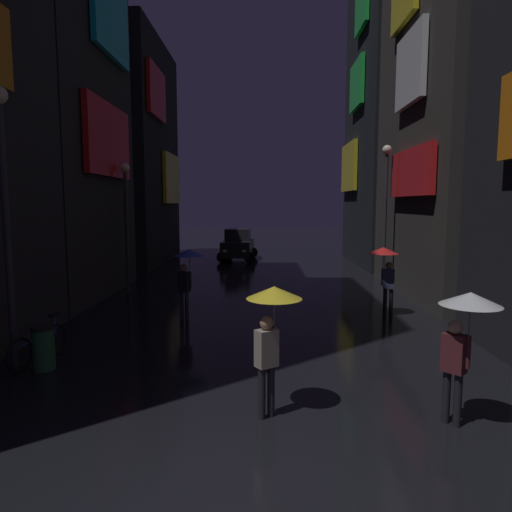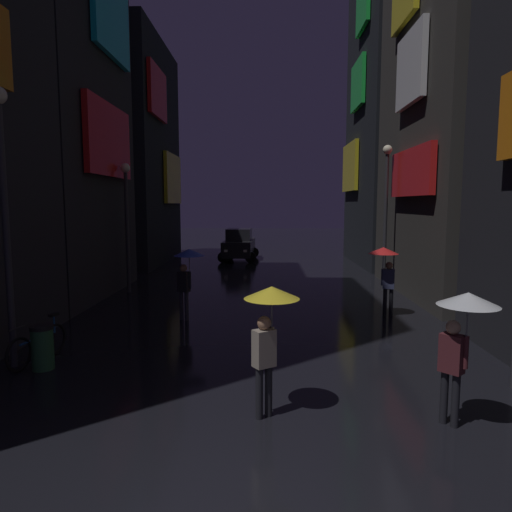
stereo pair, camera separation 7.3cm
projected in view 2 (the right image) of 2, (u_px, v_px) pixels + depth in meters
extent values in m
cube|color=#232328|center=(44.00, 21.00, 16.02)|extent=(4.00, 7.05, 19.67)
cube|color=red|center=(109.00, 140.00, 16.45)|extent=(0.20, 4.32, 2.59)
cube|color=#19D8F2|center=(111.00, 14.00, 16.65)|extent=(0.20, 3.66, 3.06)
cube|color=black|center=(130.00, 154.00, 26.20)|extent=(4.00, 8.73, 12.54)
cube|color=yellow|center=(173.00, 179.00, 27.66)|extent=(0.20, 4.07, 2.94)
cube|color=red|center=(158.00, 93.00, 23.74)|extent=(0.20, 3.49, 2.57)
cube|color=#33302D|center=(463.00, 102.00, 16.64)|extent=(4.00, 8.36, 14.27)
cube|color=red|center=(411.00, 172.00, 15.75)|extent=(0.20, 4.21, 1.63)
cube|color=white|center=(411.00, 68.00, 15.83)|extent=(0.20, 2.83, 2.50)
cube|color=black|center=(395.00, 103.00, 25.31)|extent=(4.00, 8.25, 17.93)
cube|color=yellow|center=(350.00, 167.00, 27.31)|extent=(0.20, 4.04, 2.83)
cube|color=#26E54C|center=(358.00, 85.00, 25.04)|extent=(0.20, 3.07, 2.54)
cube|color=#26E54C|center=(363.00, 8.00, 23.78)|extent=(0.20, 2.70, 2.12)
cylinder|color=#2D2D38|center=(181.00, 306.00, 13.52)|extent=(0.12, 0.12, 0.85)
cylinder|color=#2D2D38|center=(187.00, 306.00, 13.44)|extent=(0.12, 0.12, 0.85)
cube|color=black|center=(184.00, 282.00, 13.40)|extent=(0.40, 0.34, 0.60)
sphere|color=#9E7051|center=(183.00, 268.00, 13.35)|extent=(0.22, 0.22, 0.22)
cylinder|color=black|center=(190.00, 280.00, 13.36)|extent=(0.09, 0.09, 0.50)
cylinder|color=slate|center=(189.00, 269.00, 13.32)|extent=(0.02, 0.02, 0.77)
cone|color=#263FB2|center=(189.00, 252.00, 13.27)|extent=(0.90, 0.90, 0.20)
cylinder|color=black|center=(259.00, 393.00, 7.27)|extent=(0.12, 0.12, 0.85)
cylinder|color=black|center=(269.00, 391.00, 7.37)|extent=(0.12, 0.12, 0.85)
cube|color=gray|center=(264.00, 348.00, 7.23)|extent=(0.40, 0.37, 0.60)
sphere|color=#9E7051|center=(264.00, 323.00, 7.19)|extent=(0.22, 0.22, 0.22)
cylinder|color=gray|center=(272.00, 342.00, 7.37)|extent=(0.09, 0.09, 0.50)
cylinder|color=slate|center=(272.00, 322.00, 7.33)|extent=(0.02, 0.02, 0.77)
cone|color=yellow|center=(272.00, 293.00, 7.27)|extent=(0.90, 0.90, 0.20)
cylinder|color=black|center=(391.00, 302.00, 13.96)|extent=(0.12, 0.12, 0.85)
cylinder|color=black|center=(385.00, 302.00, 14.02)|extent=(0.12, 0.12, 0.85)
cube|color=#333859|center=(389.00, 279.00, 13.90)|extent=(0.39, 0.31, 0.60)
sphere|color=#9E7051|center=(389.00, 266.00, 13.86)|extent=(0.22, 0.22, 0.22)
cylinder|color=#333859|center=(383.00, 277.00, 13.91)|extent=(0.09, 0.09, 0.50)
cylinder|color=slate|center=(383.00, 266.00, 13.87)|extent=(0.02, 0.02, 0.77)
cone|color=red|center=(383.00, 250.00, 13.82)|extent=(0.90, 0.90, 0.20)
cylinder|color=black|center=(444.00, 397.00, 7.13)|extent=(0.12, 0.12, 0.85)
cylinder|color=black|center=(455.00, 401.00, 7.00)|extent=(0.12, 0.12, 0.85)
cube|color=#4C1E23|center=(452.00, 353.00, 6.98)|extent=(0.39, 0.40, 0.60)
sphere|color=tan|center=(453.00, 327.00, 6.93)|extent=(0.22, 0.22, 0.22)
cylinder|color=#4C1E23|center=(465.00, 352.00, 6.87)|extent=(0.09, 0.09, 0.50)
cylinder|color=slate|center=(467.00, 331.00, 6.84)|extent=(0.02, 0.02, 0.77)
cone|color=silver|center=(468.00, 299.00, 6.78)|extent=(0.90, 0.90, 0.20)
torus|color=black|center=(19.00, 354.00, 9.33)|extent=(0.22, 0.71, 0.72)
torus|color=black|center=(55.00, 339.00, 10.39)|extent=(0.22, 0.71, 0.72)
cylinder|color=#1E59A5|center=(37.00, 338.00, 9.84)|extent=(0.28, 0.99, 0.05)
cylinder|color=#1E59A5|center=(54.00, 324.00, 10.35)|extent=(0.04, 0.04, 0.40)
cube|color=black|center=(54.00, 315.00, 10.33)|extent=(0.17, 0.26, 0.06)
cylinder|color=black|center=(17.00, 328.00, 9.27)|extent=(0.13, 0.45, 0.03)
cube|color=black|center=(239.00, 247.00, 27.86)|extent=(1.87, 4.17, 0.90)
cube|color=black|center=(239.00, 234.00, 27.77)|extent=(1.52, 1.90, 0.70)
cylinder|color=black|center=(251.00, 257.00, 26.54)|extent=(0.65, 0.25, 0.64)
cylinder|color=black|center=(223.00, 257.00, 26.65)|extent=(0.65, 0.25, 0.64)
cylinder|color=black|center=(254.00, 253.00, 29.19)|extent=(0.65, 0.25, 0.64)
cylinder|color=black|center=(229.00, 252.00, 29.29)|extent=(0.65, 0.25, 0.64)
cube|color=white|center=(245.00, 251.00, 25.78)|extent=(0.20, 0.07, 0.14)
cube|color=white|center=(226.00, 251.00, 25.85)|extent=(0.20, 0.07, 0.14)
cylinder|color=#2D2D33|center=(7.00, 240.00, 9.36)|extent=(0.14, 0.14, 5.39)
cylinder|color=#2D2D33|center=(127.00, 233.00, 17.50)|extent=(0.14, 0.14, 4.60)
sphere|color=#F9EFCC|center=(125.00, 168.00, 17.21)|extent=(0.36, 0.36, 0.36)
cylinder|color=#2D2D33|center=(385.00, 224.00, 17.84)|extent=(0.14, 0.14, 5.32)
sphere|color=#F9EFCC|center=(388.00, 150.00, 17.51)|extent=(0.36, 0.36, 0.36)
cylinder|color=#265933|center=(43.00, 349.00, 9.46)|extent=(0.44, 0.44, 0.85)
cylinder|color=black|center=(41.00, 327.00, 9.41)|extent=(0.46, 0.46, 0.08)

